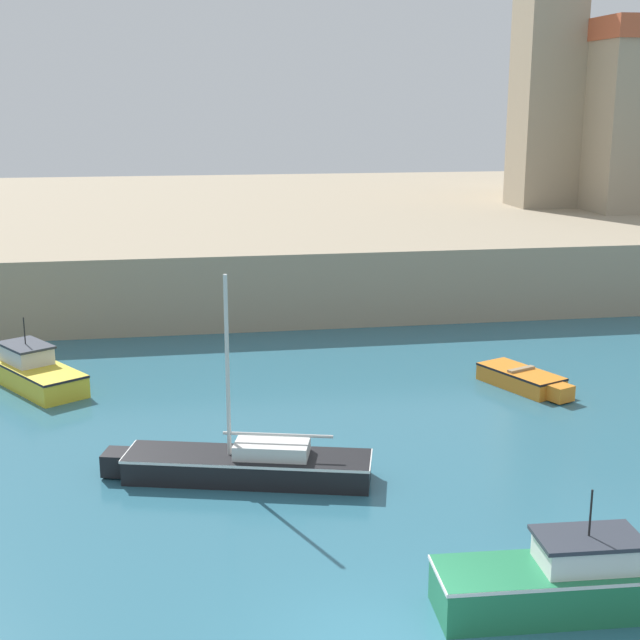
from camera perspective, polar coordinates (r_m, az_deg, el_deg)
quay_seawall at (r=55.57m, az=-6.15°, el=5.95°), size 120.00×40.00×3.14m
motorboat_yellow_1 at (r=31.06m, az=-18.15°, el=-3.01°), size 4.17×5.45×2.26m
motorboat_green_2 at (r=17.72m, az=16.33°, el=-15.72°), size 5.76×1.69×2.37m
sailboat_black_3 at (r=22.39m, az=-4.82°, el=-9.15°), size 6.76×2.95×5.18m
dinghy_orange_4 at (r=29.88m, az=12.90°, el=-3.70°), size 2.31×3.58×0.66m
church at (r=57.93m, az=18.17°, el=12.76°), size 12.22×14.98×15.27m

